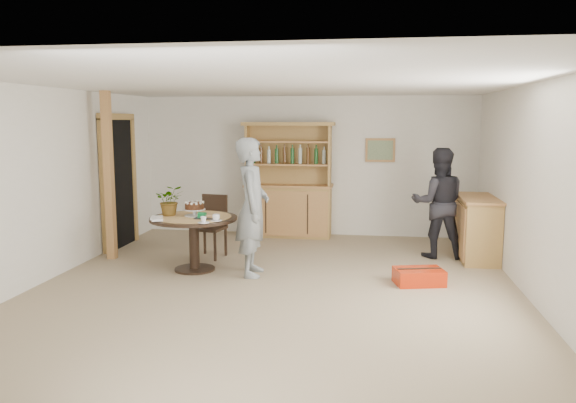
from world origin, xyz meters
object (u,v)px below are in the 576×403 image
(dining_table, at_px, (194,228))
(dining_chair, at_px, (212,222))
(sideboard, at_px, (477,228))
(red_suitcase, at_px, (419,277))
(hutch, at_px, (289,198))
(adult_person, at_px, (438,203))
(teen_boy, at_px, (252,207))

(dining_table, xyz_separation_m, dining_chair, (0.02, 0.83, -0.07))
(sideboard, height_order, red_suitcase, sideboard)
(hutch, xyz_separation_m, adult_person, (2.47, -1.21, 0.14))
(hutch, distance_m, dining_table, 2.68)
(dining_table, distance_m, dining_chair, 0.83)
(teen_boy, distance_m, adult_person, 2.93)
(dining_chair, xyz_separation_m, teen_boy, (0.83, -0.93, 0.39))
(teen_boy, bearing_deg, dining_chair, 35.88)
(adult_person, xyz_separation_m, red_suitcase, (-0.39, -1.53, -0.73))
(hutch, distance_m, dining_chair, 1.93)
(teen_boy, height_order, red_suitcase, teen_boy)
(hutch, bearing_deg, teen_boy, -92.37)
(sideboard, bearing_deg, dining_chair, -173.76)
(dining_table, bearing_deg, red_suitcase, -4.47)
(sideboard, bearing_deg, dining_table, -162.46)
(hutch, xyz_separation_m, dining_table, (-0.96, -2.51, -0.08))
(sideboard, relative_size, teen_boy, 0.68)
(dining_table, xyz_separation_m, teen_boy, (0.85, -0.10, 0.32))
(dining_chair, height_order, adult_person, adult_person)
(hutch, height_order, sideboard, hutch)
(sideboard, height_order, dining_table, sideboard)
(dining_table, bearing_deg, teen_boy, -6.71)
(dining_table, distance_m, teen_boy, 0.91)
(teen_boy, bearing_deg, dining_table, 77.20)
(sideboard, distance_m, dining_table, 4.19)
(sideboard, xyz_separation_m, red_suitcase, (-0.96, -1.50, -0.37))
(sideboard, relative_size, dining_chair, 1.33)
(dining_chair, relative_size, adult_person, 0.57)
(hutch, bearing_deg, red_suitcase, -52.82)
(dining_table, bearing_deg, sideboard, 17.54)
(dining_chair, bearing_deg, dining_table, -79.98)
(dining_chair, distance_m, teen_boy, 1.31)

